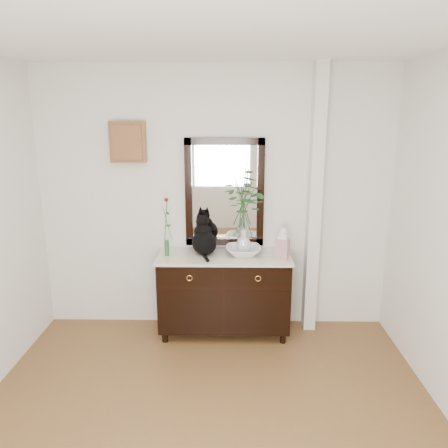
{
  "coord_description": "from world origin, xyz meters",
  "views": [
    {
      "loc": [
        0.17,
        -2.4,
        2.25
      ],
      "look_at": [
        0.1,
        1.63,
        1.2
      ],
      "focal_mm": 35.0,
      "sensor_mm": 36.0,
      "label": 1
    }
  ],
  "objects_px": {
    "cat": "(204,235)",
    "ginger_jar": "(283,242)",
    "lotus_bowl": "(243,251)",
    "sideboard": "(224,290)"
  },
  "relations": [
    {
      "from": "lotus_bowl",
      "to": "sideboard",
      "type": "bearing_deg",
      "value": -174.26
    },
    {
      "from": "ginger_jar",
      "to": "sideboard",
      "type": "bearing_deg",
      "value": 173.18
    },
    {
      "from": "cat",
      "to": "ginger_jar",
      "type": "bearing_deg",
      "value": -24.45
    },
    {
      "from": "cat",
      "to": "lotus_bowl",
      "type": "xyz_separation_m",
      "value": [
        0.39,
        -0.03,
        -0.15
      ]
    },
    {
      "from": "sideboard",
      "to": "lotus_bowl",
      "type": "distance_m",
      "value": 0.46
    },
    {
      "from": "sideboard",
      "to": "lotus_bowl",
      "type": "xyz_separation_m",
      "value": [
        0.19,
        0.02,
        0.42
      ]
    },
    {
      "from": "sideboard",
      "to": "cat",
      "type": "xyz_separation_m",
      "value": [
        -0.2,
        0.04,
        0.57
      ]
    },
    {
      "from": "cat",
      "to": "ginger_jar",
      "type": "relative_size",
      "value": 1.23
    },
    {
      "from": "sideboard",
      "to": "cat",
      "type": "relative_size",
      "value": 3.37
    },
    {
      "from": "cat",
      "to": "ginger_jar",
      "type": "xyz_separation_m",
      "value": [
        0.77,
        -0.11,
        -0.04
      ]
    }
  ]
}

